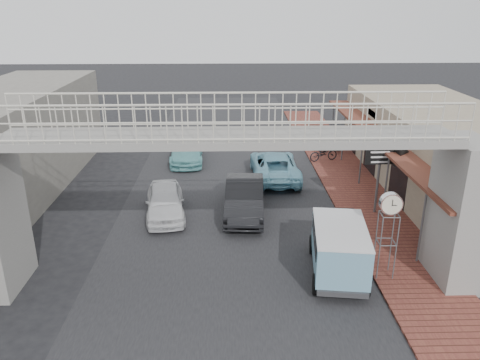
{
  "coord_description": "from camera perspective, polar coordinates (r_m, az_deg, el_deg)",
  "views": [
    {
      "loc": [
        -0.04,
        -17.9,
        8.96
      ],
      "look_at": [
        0.5,
        1.15,
        1.8
      ],
      "focal_mm": 35.0,
      "sensor_mm": 36.0,
      "label": 1
    }
  ],
  "objects": [
    {
      "name": "dark_sedan",
      "position": [
        21.12,
        0.55,
        -2.15
      ],
      "size": [
        1.93,
        4.9,
        1.59
      ],
      "primitive_type": "imported",
      "rotation": [
        0.0,
        0.0,
        -0.05
      ],
      "color": "black",
      "rests_on": "ground"
    },
    {
      "name": "angkot_far",
      "position": [
        28.61,
        -6.52,
        3.63
      ],
      "size": [
        2.12,
        4.75,
        1.35
      ],
      "primitive_type": "imported",
      "rotation": [
        0.0,
        0.0,
        0.05
      ],
      "color": "#6AB5B8",
      "rests_on": "ground"
    },
    {
      "name": "shophouse_row",
      "position": [
        25.48,
        24.1,
        2.93
      ],
      "size": [
        7.2,
        18.0,
        4.0
      ],
      "color": "gray",
      "rests_on": "ground"
    },
    {
      "name": "white_hatchback",
      "position": [
        21.21,
        -9.12,
        -2.58
      ],
      "size": [
        2.2,
        4.33,
        1.41
      ],
      "primitive_type": "imported",
      "rotation": [
        0.0,
        0.0,
        0.13
      ],
      "color": "white",
      "rests_on": "ground"
    },
    {
      "name": "angkot_curb",
      "position": [
        25.57,
        4.22,
        1.77
      ],
      "size": [
        2.47,
        5.3,
        1.47
      ],
      "primitive_type": "imported",
      "rotation": [
        0.0,
        0.0,
        3.15
      ],
      "color": "#75B5CA",
      "rests_on": "ground"
    },
    {
      "name": "arrow_sign",
      "position": [
        21.55,
        18.93,
        3.04
      ],
      "size": [
        1.98,
        1.25,
        3.43
      ],
      "rotation": [
        0.0,
        0.0,
        0.02
      ],
      "color": "#59595B",
      "rests_on": "sidewalk"
    },
    {
      "name": "street_clock",
      "position": [
        16.3,
        17.86,
        -3.22
      ],
      "size": [
        0.76,
        0.62,
        3.07
      ],
      "rotation": [
        0.0,
        0.0,
        -0.04
      ],
      "color": "#59595B",
      "rests_on": "sidewalk"
    },
    {
      "name": "motorcycle_far",
      "position": [
        30.4,
        11.09,
        4.34
      ],
      "size": [
        1.9,
        1.0,
        1.1
      ],
      "primitive_type": "imported",
      "rotation": [
        0.0,
        0.0,
        1.85
      ],
      "color": "black",
      "rests_on": "sidewalk"
    },
    {
      "name": "road_strip",
      "position": [
        20.01,
        -1.33,
        -5.99
      ],
      "size": [
        10.0,
        60.0,
        0.01
      ],
      "primitive_type": "cube",
      "color": "black",
      "rests_on": "ground"
    },
    {
      "name": "ground",
      "position": [
        20.01,
        -1.33,
        -6.0
      ],
      "size": [
        120.0,
        120.0,
        0.0
      ],
      "primitive_type": "plane",
      "color": "black",
      "rests_on": "ground"
    },
    {
      "name": "building_far_left",
      "position": [
        27.07,
        -25.53,
        4.76
      ],
      "size": [
        5.0,
        14.0,
        5.0
      ],
      "primitive_type": "cube",
      "color": "gray",
      "rests_on": "ground"
    },
    {
      "name": "sidewalk",
      "position": [
        23.64,
        14.59,
        -2.25
      ],
      "size": [
        3.0,
        40.0,
        0.1
      ],
      "primitive_type": "cube",
      "color": "brown",
      "rests_on": "ground"
    },
    {
      "name": "motorcycle_near",
      "position": [
        28.65,
        10.15,
        3.24
      ],
      "size": [
        1.91,
        1.13,
        0.95
      ],
      "primitive_type": "imported",
      "rotation": [
        0.0,
        0.0,
        1.87
      ],
      "color": "black",
      "rests_on": "sidewalk"
    },
    {
      "name": "footbridge",
      "position": [
        15.05,
        -1.34,
        -2.0
      ],
      "size": [
        16.4,
        2.4,
        6.34
      ],
      "color": "gray",
      "rests_on": "ground"
    },
    {
      "name": "angkot_van",
      "position": [
        16.66,
        11.98,
        -7.55
      ],
      "size": [
        2.25,
        4.13,
        1.93
      ],
      "rotation": [
        0.0,
        0.0,
        -0.13
      ],
      "color": "black",
      "rests_on": "ground"
    }
  ]
}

